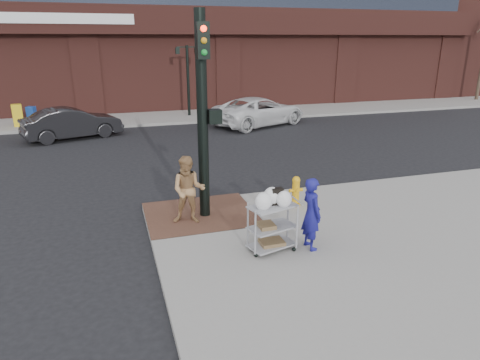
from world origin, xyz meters
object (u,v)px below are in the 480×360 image
object	(u,v)px
minivan_white	(259,111)
sedan_dark	(72,123)
utility_cart	(272,223)
traffic_signal_pole	(203,112)
woman_blue	(311,214)
fire_hydrant	(296,191)
pedestrian_tan	(189,190)
lamp_post	(188,73)

from	to	relation	value
minivan_white	sedan_dark	bearing A→B (deg)	69.44
utility_cart	traffic_signal_pole	bearing A→B (deg)	112.07
sedan_dark	woman_blue	bearing A→B (deg)	-176.81
sedan_dark	fire_hydrant	xyz separation A→B (m)	(6.30, -11.35, -0.15)
pedestrian_tan	utility_cart	bearing A→B (deg)	-37.12
woman_blue	traffic_signal_pole	bearing A→B (deg)	30.96
woman_blue	fire_hydrant	size ratio (longest dim) A/B	1.91
traffic_signal_pole	pedestrian_tan	distance (m)	1.92
pedestrian_tan	sedan_dark	world-z (taller)	pedestrian_tan
woman_blue	minivan_white	world-z (taller)	woman_blue
lamp_post	minivan_white	distance (m)	5.04
traffic_signal_pole	woman_blue	world-z (taller)	traffic_signal_pole
pedestrian_tan	sedan_dark	size ratio (longest dim) A/B	0.38
traffic_signal_pole	woman_blue	bearing A→B (deg)	-54.18
traffic_signal_pole	woman_blue	xyz separation A→B (m)	(1.75, -2.43, -1.88)
traffic_signal_pole	fire_hydrant	bearing A→B (deg)	-1.42
woman_blue	pedestrian_tan	xyz separation A→B (m)	(-2.24, 2.12, 0.05)
lamp_post	traffic_signal_pole	distance (m)	15.43
sedan_dark	utility_cart	bearing A→B (deg)	-179.65
woman_blue	utility_cart	xyz separation A→B (m)	(-0.83, 0.15, -0.17)
lamp_post	utility_cart	bearing A→B (deg)	-95.07
pedestrian_tan	sedan_dark	xyz separation A→B (m)	(-3.33, 11.60, -0.27)
sedan_dark	utility_cart	distance (m)	14.37
traffic_signal_pole	minivan_white	bearing A→B (deg)	64.38
woman_blue	fire_hydrant	xyz separation A→B (m)	(0.73, 2.37, -0.37)
pedestrian_tan	minivan_white	bearing A→B (deg)	80.26
minivan_white	fire_hydrant	size ratio (longest dim) A/B	6.55
pedestrian_tan	sedan_dark	bearing A→B (deg)	123.19
pedestrian_tan	minivan_white	world-z (taller)	pedestrian_tan
lamp_post	sedan_dark	size ratio (longest dim) A/B	0.90
pedestrian_tan	sedan_dark	distance (m)	12.07
woman_blue	minivan_white	distance (m)	14.74
traffic_signal_pole	pedestrian_tan	xyz separation A→B (m)	(-0.49, -0.31, -1.83)
sedan_dark	utility_cart	xyz separation A→B (m)	(4.74, -13.56, 0.05)
woman_blue	utility_cart	bearing A→B (deg)	74.84
fire_hydrant	sedan_dark	bearing A→B (deg)	119.04
lamp_post	pedestrian_tan	world-z (taller)	lamp_post
lamp_post	woman_blue	world-z (taller)	lamp_post
sedan_dark	utility_cart	size ratio (longest dim) A/B	3.20
lamp_post	minivan_white	size ratio (longest dim) A/B	0.73
fire_hydrant	utility_cart	bearing A→B (deg)	-125.06
minivan_white	pedestrian_tan	bearing A→B (deg)	129.52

